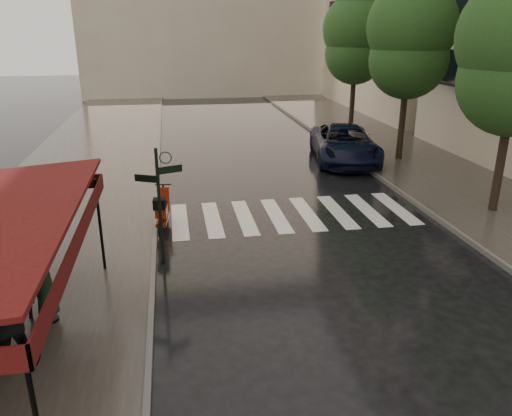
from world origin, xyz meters
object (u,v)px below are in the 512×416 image
object	(u,v)px
pedestrian_with_umbrella	(27,245)
pedestrian_terrace	(5,320)
scooter	(162,212)
parked_car	(345,144)
parasol_back	(42,268)

from	to	relation	value
pedestrian_with_umbrella	pedestrian_terrace	distance (m)	1.81
scooter	parked_car	distance (m)	10.79
pedestrian_with_umbrella	parasol_back	size ratio (longest dim) A/B	1.08
pedestrian_with_umbrella	scooter	size ratio (longest dim) A/B	1.29
scooter	parasol_back	distance (m)	5.49
parked_car	parasol_back	world-z (taller)	parasol_back
parked_car	pedestrian_terrace	bearing A→B (deg)	-119.22
parked_car	parasol_back	size ratio (longest dim) A/B	2.59
pedestrian_terrace	scooter	size ratio (longest dim) A/B	1.01
pedestrian_with_umbrella	parasol_back	world-z (taller)	pedestrian_with_umbrella
pedestrian_terrace	pedestrian_with_umbrella	bearing A→B (deg)	-108.71
pedestrian_terrace	parasol_back	distance (m)	1.50
scooter	parasol_back	size ratio (longest dim) A/B	0.84
scooter	parked_car	xyz separation A→B (m)	(8.21, 7.00, 0.23)
pedestrian_with_umbrella	parked_car	size ratio (longest dim) A/B	0.42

